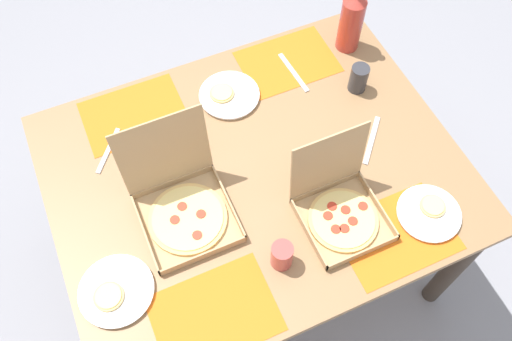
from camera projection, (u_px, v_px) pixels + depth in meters
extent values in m
plane|color=gray|center=(256.00, 254.00, 2.47)|extent=(6.00, 6.00, 0.00)
cylinder|color=#3F3328|center=(456.00, 265.00, 2.06)|extent=(0.07, 0.07, 0.73)
cylinder|color=#3F3328|center=(73.00, 179.00, 2.25)|extent=(0.07, 0.07, 0.73)
cylinder|color=#3F3328|center=(336.00, 85.00, 2.51)|extent=(0.07, 0.07, 0.73)
cube|color=#936D47|center=(256.00, 173.00, 1.83)|extent=(1.38, 1.10, 0.03)
cube|color=orange|center=(214.00, 314.00, 1.57)|extent=(0.36, 0.26, 0.00)
cube|color=orange|center=(396.00, 235.00, 1.69)|extent=(0.36, 0.26, 0.00)
cube|color=orange|center=(134.00, 114.00, 1.94)|extent=(0.36, 0.26, 0.00)
cube|color=orange|center=(288.00, 62.00, 2.06)|extent=(0.36, 0.26, 0.00)
cube|color=tan|center=(188.00, 220.00, 1.72)|extent=(0.29, 0.29, 0.01)
cube|color=tan|center=(145.00, 234.00, 1.67)|extent=(0.01, 0.29, 0.03)
cube|color=tan|center=(229.00, 201.00, 1.73)|extent=(0.01, 0.29, 0.03)
cube|color=tan|center=(203.00, 256.00, 1.64)|extent=(0.29, 0.01, 0.03)
cube|color=tan|center=(173.00, 182.00, 1.77)|extent=(0.29, 0.01, 0.03)
cylinder|color=#E0B76B|center=(188.00, 219.00, 1.71)|extent=(0.25, 0.25, 0.01)
cylinder|color=#EFD67F|center=(188.00, 217.00, 1.70)|extent=(0.23, 0.23, 0.00)
cylinder|color=red|center=(201.00, 214.00, 1.71)|extent=(0.03, 0.03, 0.00)
cylinder|color=red|center=(182.00, 206.00, 1.72)|extent=(0.03, 0.03, 0.00)
cylinder|color=red|center=(175.00, 220.00, 1.70)|extent=(0.03, 0.03, 0.00)
cylinder|color=red|center=(197.00, 235.00, 1.67)|extent=(0.03, 0.03, 0.00)
cube|color=tan|center=(164.00, 152.00, 1.64)|extent=(0.29, 0.04, 0.29)
cube|color=tan|center=(343.00, 221.00, 1.72)|extent=(0.26, 0.26, 0.01)
cube|color=tan|center=(308.00, 233.00, 1.67)|extent=(0.01, 0.26, 0.03)
cube|color=tan|center=(378.00, 205.00, 1.73)|extent=(0.01, 0.26, 0.03)
cube|color=tan|center=(363.00, 253.00, 1.64)|extent=(0.26, 0.01, 0.03)
cube|color=tan|center=(325.00, 187.00, 1.76)|extent=(0.26, 0.01, 0.03)
cylinder|color=#E0B76B|center=(343.00, 220.00, 1.71)|extent=(0.23, 0.23, 0.01)
cylinder|color=#EFD67F|center=(343.00, 219.00, 1.70)|extent=(0.20, 0.20, 0.00)
cylinder|color=red|center=(363.00, 206.00, 1.72)|extent=(0.03, 0.03, 0.00)
cylinder|color=red|center=(346.00, 210.00, 1.71)|extent=(0.03, 0.03, 0.00)
cylinder|color=red|center=(332.00, 206.00, 1.72)|extent=(0.03, 0.03, 0.00)
cylinder|color=red|center=(328.00, 216.00, 1.70)|extent=(0.03, 0.03, 0.00)
cylinder|color=red|center=(336.00, 229.00, 1.68)|extent=(0.03, 0.03, 0.00)
cylinder|color=red|center=(344.00, 228.00, 1.68)|extent=(0.03, 0.03, 0.00)
cylinder|color=red|center=(353.00, 221.00, 1.69)|extent=(0.03, 0.03, 0.00)
cube|color=tan|center=(328.00, 161.00, 1.64)|extent=(0.26, 0.03, 0.26)
cylinder|color=white|center=(117.00, 291.00, 1.60)|extent=(0.22, 0.22, 0.01)
cylinder|color=white|center=(116.00, 290.00, 1.59)|extent=(0.23, 0.23, 0.01)
cylinder|color=#E0B76B|center=(109.00, 296.00, 1.57)|extent=(0.09, 0.09, 0.01)
cylinder|color=#EFD67F|center=(108.00, 296.00, 1.57)|extent=(0.08, 0.08, 0.00)
cylinder|color=white|center=(229.00, 96.00, 1.97)|extent=(0.22, 0.22, 0.01)
cylinder|color=white|center=(229.00, 95.00, 1.97)|extent=(0.22, 0.22, 0.01)
cylinder|color=#E0B76B|center=(222.00, 93.00, 1.96)|extent=(0.09, 0.09, 0.01)
cylinder|color=#EFD67F|center=(222.00, 92.00, 1.96)|extent=(0.08, 0.08, 0.00)
cylinder|color=white|center=(428.00, 214.00, 1.73)|extent=(0.20, 0.20, 0.01)
cylinder|color=white|center=(429.00, 213.00, 1.72)|extent=(0.21, 0.21, 0.01)
cylinder|color=#E0B76B|center=(433.00, 206.00, 1.72)|extent=(0.08, 0.08, 0.01)
cylinder|color=#EFD67F|center=(433.00, 205.00, 1.72)|extent=(0.07, 0.07, 0.00)
cylinder|color=#B2382D|center=(351.00, 25.00, 2.01)|extent=(0.09, 0.09, 0.22)
cylinder|color=#333338|center=(359.00, 78.00, 1.95)|extent=(0.07, 0.07, 0.11)
cylinder|color=#BF4742|center=(282.00, 255.00, 1.61)|extent=(0.07, 0.07, 0.10)
cube|color=#B7B7BC|center=(372.00, 140.00, 1.88)|extent=(0.16, 0.17, 0.00)
cube|color=#B7B7BC|center=(108.00, 150.00, 1.85)|extent=(0.13, 0.16, 0.00)
cube|color=#B7B7BC|center=(293.00, 72.00, 2.03)|extent=(0.03, 0.21, 0.00)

